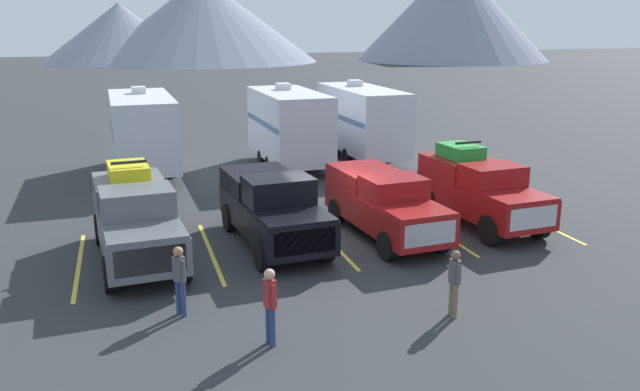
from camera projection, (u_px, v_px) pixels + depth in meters
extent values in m
plane|color=#2D3033|center=(330.00, 241.00, 20.40)|extent=(240.00, 240.00, 0.00)
cube|color=#595B60|center=(137.00, 229.00, 18.45)|extent=(2.51, 5.95, 0.99)
cube|color=#595B60|center=(145.00, 232.00, 16.44)|extent=(2.09, 1.78, 0.08)
cube|color=#595B60|center=(137.00, 203.00, 17.75)|extent=(2.04, 1.66, 0.80)
cube|color=slate|center=(140.00, 207.00, 17.20)|extent=(1.82, 0.37, 0.59)
cube|color=#595B60|center=(130.00, 188.00, 19.65)|extent=(2.22, 2.82, 0.61)
cube|color=silver|center=(150.00, 261.00, 15.86)|extent=(1.74, 0.20, 0.70)
cylinder|color=black|center=(184.00, 264.00, 17.14)|extent=(0.36, 0.98, 0.96)
cylinder|color=black|center=(109.00, 274.00, 16.48)|extent=(0.36, 0.98, 0.96)
cylinder|color=black|center=(162.00, 222.00, 20.69)|extent=(0.36, 0.98, 0.96)
cylinder|color=black|center=(100.00, 229.00, 20.02)|extent=(0.36, 0.98, 0.96)
cube|color=yellow|center=(128.00, 171.00, 19.52)|extent=(1.26, 1.79, 0.45)
cylinder|color=black|center=(146.00, 174.00, 19.15)|extent=(0.21, 0.45, 0.44)
cylinder|color=black|center=(114.00, 177.00, 18.83)|extent=(0.21, 0.45, 0.44)
cylinder|color=black|center=(142.00, 166.00, 20.21)|extent=(0.21, 0.45, 0.44)
cylinder|color=black|center=(111.00, 169.00, 19.88)|extent=(0.21, 0.45, 0.44)
cube|color=black|center=(129.00, 162.00, 18.99)|extent=(1.03, 0.16, 0.08)
cube|color=black|center=(274.00, 216.00, 19.82)|extent=(2.50, 5.72, 0.97)
cube|color=black|center=(295.00, 217.00, 17.89)|extent=(2.09, 1.71, 0.08)
cube|color=black|center=(278.00, 191.00, 19.14)|extent=(2.04, 1.60, 0.83)
cube|color=slate|center=(284.00, 194.00, 18.61)|extent=(1.82, 0.38, 0.62)
cube|color=black|center=(259.00, 180.00, 20.98)|extent=(2.22, 2.72, 0.58)
cube|color=silver|center=(305.00, 242.00, 17.34)|extent=(1.75, 0.20, 0.68)
cylinder|color=black|center=(326.00, 246.00, 18.58)|extent=(0.35, 0.92, 0.90)
cylinder|color=black|center=(262.00, 255.00, 17.91)|extent=(0.35, 0.92, 0.90)
cylinder|color=black|center=(284.00, 211.00, 21.99)|extent=(0.35, 0.92, 0.90)
cylinder|color=black|center=(229.00, 217.00, 21.32)|extent=(0.35, 0.92, 0.90)
cube|color=maroon|center=(385.00, 210.00, 20.55)|extent=(2.34, 5.64, 0.94)
cube|color=maroon|center=(417.00, 211.00, 18.64)|extent=(1.95, 1.68, 0.08)
cube|color=maroon|center=(393.00, 188.00, 19.89)|extent=(1.90, 1.57, 0.70)
cube|color=slate|center=(402.00, 192.00, 19.37)|extent=(1.69, 0.34, 0.52)
cube|color=maroon|center=(366.00, 176.00, 21.69)|extent=(2.07, 2.68, 0.58)
cube|color=silver|center=(430.00, 234.00, 18.09)|extent=(1.62, 0.19, 0.66)
cylinder|color=black|center=(440.00, 239.00, 19.30)|extent=(0.35, 0.88, 0.86)
cylinder|color=black|center=(387.00, 246.00, 18.68)|extent=(0.35, 0.88, 0.86)
cylinder|color=black|center=(383.00, 206.00, 22.67)|extent=(0.35, 0.88, 0.86)
cylinder|color=black|center=(337.00, 211.00, 22.05)|extent=(0.35, 0.88, 0.86)
cube|color=maroon|center=(482.00, 198.00, 21.72)|extent=(2.41, 5.38, 0.96)
cube|color=maroon|center=(519.00, 197.00, 19.89)|extent=(2.03, 1.62, 0.08)
cube|color=maroon|center=(492.00, 176.00, 21.07)|extent=(1.98, 1.51, 0.74)
cube|color=slate|center=(503.00, 179.00, 20.57)|extent=(1.77, 0.35, 0.55)
cube|color=maroon|center=(460.00, 166.00, 22.78)|extent=(2.14, 2.56, 0.63)
cube|color=silver|center=(533.00, 218.00, 19.38)|extent=(1.70, 0.20, 0.67)
cylinder|color=black|center=(539.00, 224.00, 20.56)|extent=(0.36, 0.97, 0.96)
cylinder|color=black|center=(490.00, 230.00, 19.92)|extent=(0.36, 0.97, 0.96)
cylinder|color=black|center=(474.00, 196.00, 23.76)|extent=(0.36, 0.97, 0.96)
cylinder|color=black|center=(430.00, 201.00, 23.12)|extent=(0.36, 0.97, 0.96)
cube|color=green|center=(461.00, 151.00, 22.64)|extent=(1.22, 1.62, 0.45)
cylinder|color=black|center=(480.00, 153.00, 22.32)|extent=(0.21, 0.45, 0.44)
cylinder|color=black|center=(458.00, 155.00, 22.01)|extent=(0.21, 0.45, 0.44)
cylinder|color=black|center=(463.00, 148.00, 23.28)|extent=(0.21, 0.45, 0.44)
cylinder|color=black|center=(441.00, 149.00, 22.96)|extent=(0.21, 0.45, 0.44)
cube|color=black|center=(468.00, 143.00, 22.15)|extent=(1.00, 0.16, 0.08)
cube|color=gold|center=(79.00, 265.00, 18.40)|extent=(0.12, 5.50, 0.01)
cube|color=gold|center=(211.00, 252.00, 19.44)|extent=(0.12, 5.50, 0.01)
cube|color=gold|center=(329.00, 240.00, 20.48)|extent=(0.12, 5.50, 0.01)
cube|color=gold|center=(436.00, 229.00, 21.52)|extent=(0.12, 5.50, 0.01)
cube|color=gold|center=(533.00, 220.00, 22.56)|extent=(0.12, 5.50, 0.01)
cube|color=silver|center=(143.00, 130.00, 28.79)|extent=(2.76, 6.74, 2.99)
cube|color=#595960|center=(112.00, 128.00, 28.35)|extent=(0.19, 6.40, 0.24)
cube|color=silver|center=(139.00, 90.00, 29.28)|extent=(0.62, 0.72, 0.30)
cube|color=#333333|center=(152.00, 188.00, 25.62)|extent=(0.15, 1.20, 0.12)
cylinder|color=black|center=(174.00, 168.00, 28.84)|extent=(0.24, 0.77, 0.76)
cylinder|color=black|center=(118.00, 171.00, 28.12)|extent=(0.24, 0.77, 0.76)
cylinder|color=black|center=(170.00, 161.00, 30.31)|extent=(0.24, 0.77, 0.76)
cylinder|color=black|center=(117.00, 164.00, 29.58)|extent=(0.24, 0.77, 0.76)
cube|color=silver|center=(289.00, 124.00, 30.09)|extent=(2.71, 6.28, 3.02)
cube|color=#4C6B99|center=(262.00, 123.00, 29.66)|extent=(0.18, 5.97, 0.24)
cube|color=silver|center=(283.00, 86.00, 30.51)|extent=(0.62, 0.72, 0.30)
cube|color=#333333|center=(314.00, 178.00, 27.14)|extent=(0.15, 1.20, 0.12)
cylinder|color=black|center=(318.00, 161.00, 30.19)|extent=(0.24, 0.77, 0.76)
cylinder|color=black|center=(269.00, 165.00, 29.48)|extent=(0.24, 0.77, 0.76)
cylinder|color=black|center=(308.00, 155.00, 31.56)|extent=(0.24, 0.77, 0.76)
cylinder|color=black|center=(261.00, 158.00, 30.84)|extent=(0.24, 0.77, 0.76)
cube|color=silver|center=(362.00, 119.00, 31.94)|extent=(2.56, 6.85, 3.00)
cube|color=#4C6B99|center=(339.00, 117.00, 31.54)|extent=(0.19, 6.52, 0.24)
cube|color=silver|center=(355.00, 83.00, 32.45)|extent=(0.62, 0.72, 0.30)
cube|color=#333333|center=(395.00, 170.00, 28.72)|extent=(0.15, 1.20, 0.12)
cylinder|color=black|center=(388.00, 153.00, 31.95)|extent=(0.24, 0.77, 0.76)
cylinder|color=black|center=(347.00, 156.00, 31.29)|extent=(0.24, 0.77, 0.76)
cylinder|color=black|center=(375.00, 147.00, 33.45)|extent=(0.24, 0.77, 0.76)
cylinder|color=black|center=(335.00, 150.00, 32.78)|extent=(0.24, 0.77, 0.76)
cylinder|color=#726047|center=(455.00, 301.00, 15.04)|extent=(0.12, 0.12, 0.82)
cylinder|color=#726047|center=(451.00, 298.00, 15.19)|extent=(0.12, 0.12, 0.82)
cube|color=#4C4C51|center=(455.00, 272.00, 14.94)|extent=(0.20, 0.25, 0.58)
sphere|color=brown|center=(456.00, 255.00, 14.83)|extent=(0.22, 0.22, 0.22)
cylinder|color=#4C4C51|center=(458.00, 275.00, 14.83)|extent=(0.10, 0.10, 0.52)
cylinder|color=#4C4C51|center=(452.00, 271.00, 15.06)|extent=(0.10, 0.10, 0.52)
cylinder|color=navy|center=(178.00, 297.00, 15.20)|extent=(0.13, 0.13, 0.86)
cylinder|color=navy|center=(183.00, 299.00, 15.10)|extent=(0.13, 0.13, 0.86)
cube|color=#4C4C51|center=(179.00, 269.00, 14.96)|extent=(0.30, 0.32, 0.61)
sphere|color=#9E704C|center=(178.00, 252.00, 14.85)|extent=(0.23, 0.23, 0.23)
cylinder|color=#4C4C51|center=(175.00, 269.00, 15.05)|extent=(0.10, 0.10, 0.55)
cylinder|color=#4C4C51|center=(183.00, 271.00, 14.89)|extent=(0.10, 0.10, 0.55)
cylinder|color=navy|center=(269.00, 324.00, 13.84)|extent=(0.13, 0.13, 0.87)
cylinder|color=navy|center=(273.00, 327.00, 13.69)|extent=(0.13, 0.13, 0.87)
cube|color=maroon|center=(270.00, 293.00, 13.57)|extent=(0.26, 0.30, 0.62)
sphere|color=tan|center=(269.00, 274.00, 13.46)|extent=(0.24, 0.24, 0.24)
cylinder|color=maroon|center=(267.00, 292.00, 13.70)|extent=(0.10, 0.10, 0.55)
cylinder|color=maroon|center=(273.00, 297.00, 13.47)|extent=(0.10, 0.10, 0.55)
cone|color=gray|center=(120.00, 33.00, 107.39)|extent=(25.67, 25.67, 9.58)
cone|color=gray|center=(204.00, 19.00, 108.43)|extent=(37.70, 37.70, 13.81)
cone|color=gray|center=(453.00, 10.00, 112.39)|extent=(33.03, 33.03, 16.86)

